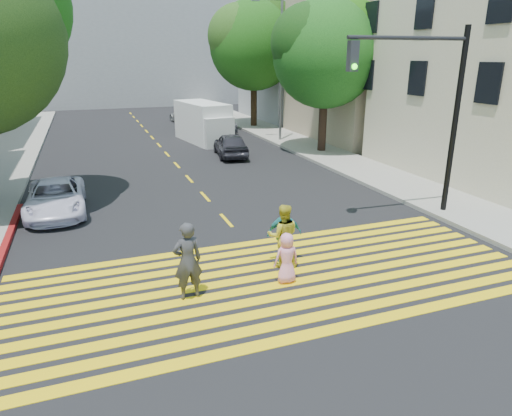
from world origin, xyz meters
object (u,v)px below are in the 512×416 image
tree_right_near (327,48)px  dark_car_parked (222,123)px  pedestrian_child (287,258)px  white_van (204,123)px  dark_car_near (231,145)px  silver_car (186,116)px  pedestrian_woman (283,236)px  white_sedan (56,198)px  pedestrian_extra (284,234)px  pedestrian_man (188,261)px  traffic_signal (429,98)px  tree_right_far (255,41)px

tree_right_near → dark_car_parked: bearing=110.1°
pedestrian_child → white_van: (2.94, 20.03, 0.56)m
dark_car_near → silver_car: 14.18m
pedestrian_woman → pedestrian_child: bearing=89.7°
white_sedan → pedestrian_extra: bearing=-47.2°
white_sedan → dark_car_parked: bearing=55.7°
dark_car_parked → tree_right_near: bearing=-68.4°
white_sedan → white_van: 15.00m
pedestrian_child → pedestrian_man: bearing=-1.2°
silver_car → dark_car_parked: size_ratio=1.10×
pedestrian_child → pedestrian_extra: bearing=-110.5°
pedestrian_child → dark_car_near: (3.20, 15.02, 0.01)m
pedestrian_woman → white_sedan: pedestrian_woman is taller
pedestrian_woman → white_sedan: bearing=-31.4°
tree_right_near → dark_car_near: tree_right_near is taller
white_sedan → traffic_signal: size_ratio=0.67×
tree_right_near → dark_car_parked: 11.34m
dark_car_parked → dark_car_near: bearing=-101.4°
pedestrian_man → pedestrian_woman: 2.90m
pedestrian_woman → pedestrian_child: 0.98m
silver_car → traffic_signal: size_ratio=0.68×
pedestrian_man → white_sedan: 8.34m
pedestrian_child → pedestrian_extra: 1.25m
tree_right_near → pedestrian_woman: size_ratio=4.94×
tree_right_near → traffic_signal: bearing=-101.6°
traffic_signal → pedestrian_extra: bearing=-159.8°
pedestrian_man → pedestrian_extra: (2.93, 1.09, -0.13)m
pedestrian_man → tree_right_far: bearing=-119.1°
tree_right_near → pedestrian_woman: 16.46m
dark_car_near → white_van: white_van is taller
pedestrian_woman → dark_car_near: bearing=-84.0°
white_van → pedestrian_woman: bearing=-106.8°
pedestrian_man → silver_car: 29.76m
tree_right_near → silver_car: 16.66m
pedestrian_child → dark_car_parked: 24.20m
tree_right_near → dark_car_near: 7.57m
tree_right_far → traffic_signal: size_ratio=1.51×
pedestrian_woman → dark_car_parked: 23.26m
pedestrian_extra → dark_car_parked: bearing=-88.8°
pedestrian_child → dark_car_near: 15.35m
tree_right_far → pedestrian_woman: size_ratio=5.51×
pedestrian_extra → traffic_signal: size_ratio=0.26×
tree_right_near → traffic_signal: (-2.31, -11.25, -1.71)m
tree_right_near → dark_car_near: (-5.44, 0.83, -5.20)m
pedestrian_child → tree_right_near: bearing=-121.0°
pedestrian_woman → pedestrian_man: bearing=34.3°
traffic_signal → silver_car: bearing=99.3°
white_sedan → dark_car_parked: (10.85, 15.88, 0.05)m
tree_right_near → white_van: (-5.70, 5.84, -4.65)m
white_van → pedestrian_man: bearing=-114.2°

